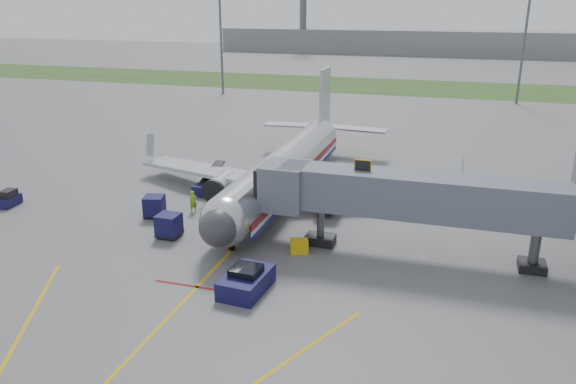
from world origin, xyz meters
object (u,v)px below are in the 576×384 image
(airliner, at_px, (285,168))
(ramp_worker, at_px, (193,202))
(baggage_tug, at_px, (9,199))
(pushback_tug, at_px, (246,281))
(belt_loader, at_px, (209,185))

(airliner, height_order, ramp_worker, airliner)
(ramp_worker, bearing_deg, baggage_tug, 140.71)
(pushback_tug, xyz_separation_m, belt_loader, (-10.60, 17.46, -0.10))
(airliner, xyz_separation_m, belt_loader, (-7.36, -1.29, -2.05))
(airliner, bearing_deg, baggage_tug, -155.73)
(pushback_tug, bearing_deg, ramp_worker, 128.74)
(airliner, distance_m, baggage_tug, 25.17)
(belt_loader, bearing_deg, pushback_tug, -58.74)
(baggage_tug, distance_m, belt_loader, 17.94)
(pushback_tug, bearing_deg, belt_loader, 121.26)
(ramp_worker, bearing_deg, belt_loader, 50.38)
(airliner, distance_m, ramp_worker, 9.48)
(airliner, relative_size, belt_loader, 7.22)
(belt_loader, bearing_deg, ramp_worker, -78.83)
(baggage_tug, relative_size, belt_loader, 0.45)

